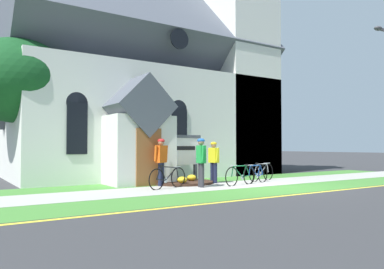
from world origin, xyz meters
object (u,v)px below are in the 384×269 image
Objects in this scene: cyclist_in_red_jersey at (201,158)px; cyclist_in_yellow_jersey at (161,158)px; cyclist_in_green_jersey at (214,159)px; bicycle_yellow at (241,175)px; bicycle_orange at (261,172)px; yard_deciduous_tree at (18,81)px; bicycle_green at (256,174)px; church_sign at (177,151)px; bicycle_blue at (168,178)px; roadside_conifer at (250,93)px.

cyclist_in_yellow_jersey is at bearing 130.52° from cyclist_in_red_jersey.
cyclist_in_yellow_jersey reaches higher than cyclist_in_green_jersey.
bicycle_yellow is 1.80m from cyclist_in_red_jersey.
bicycle_orange is 2.28m from cyclist_in_green_jersey.
cyclist_in_yellow_jersey is 6.39m from yard_deciduous_tree.
bicycle_green is at bearing -34.64° from cyclist_in_green_jersey.
church_sign is 1.36m from cyclist_in_yellow_jersey.
church_sign is 2.72m from bicycle_yellow.
church_sign is 6.72m from yard_deciduous_tree.
church_sign is 1.33× the size of bicycle_orange.
bicycle_blue is at bearing 175.74° from bicycle_green.
cyclist_in_green_jersey is at bearing -4.17° from cyclist_in_yellow_jersey.
church_sign is 0.41× the size of yard_deciduous_tree.
cyclist_in_green_jersey is at bearing -140.94° from roadside_conifer.
roadside_conifer is (9.42, 5.65, 3.74)m from cyclist_in_yellow_jersey.
cyclist_in_green_jersey is (-2.18, 0.37, 0.57)m from bicycle_orange.
church_sign is 3.23m from bicycle_green.
cyclist_in_red_jersey is at bearing -94.16° from church_sign.
bicycle_orange is at bearing -6.92° from cyclist_in_yellow_jersey.
bicycle_yellow is 0.23× the size of roadside_conifer.
bicycle_blue reaches higher than bicycle_orange.
bicycle_green is at bearing -130.70° from roadside_conifer.
church_sign is 1.29× the size of bicycle_yellow.
bicycle_orange is at bearing 3.49° from bicycle_blue.
bicycle_blue is at bearing -129.82° from church_sign.
yard_deciduous_tree is at bearing 138.19° from cyclist_in_yellow_jersey.
bicycle_orange reaches higher than bicycle_green.
roadside_conifer is (4.99, 6.19, 4.38)m from bicycle_orange.
roadside_conifer is (5.81, 6.76, 4.39)m from bicycle_green.
bicycle_yellow is 1.02× the size of cyclist_in_yellow_jersey.
cyclist_in_red_jersey is (-1.66, 0.19, 0.65)m from bicycle_yellow.
bicycle_blue is 0.98× the size of bicycle_yellow.
roadside_conifer reaches higher than cyclist_in_yellow_jersey.
yard_deciduous_tree reaches higher than cyclist_in_green_jersey.
bicycle_blue is (-3.80, 0.28, 0.01)m from bicycle_green.
cyclist_in_yellow_jersey is (-0.97, 1.14, -0.00)m from cyclist_in_red_jersey.
bicycle_yellow is 1.96m from bicycle_orange.
cyclist_in_yellow_jersey reaches higher than bicycle_blue.
church_sign is at bearing 85.84° from cyclist_in_red_jersey.
cyclist_in_yellow_jersey is (-1.11, -0.75, -0.23)m from church_sign.
bicycle_yellow is 0.31× the size of yard_deciduous_tree.
yard_deciduous_tree reaches higher than bicycle_yellow.
cyclist_in_red_jersey is at bearing -142.64° from cyclist_in_green_jersey.
yard_deciduous_tree is at bearing 148.07° from bicycle_green.
bicycle_blue is 12.39m from roadside_conifer.
roadside_conifer is (6.78, 6.98, 4.38)m from bicycle_yellow.
cyclist_in_red_jersey is at bearing -179.19° from bicycle_green.
bicycle_yellow is at bearing -10.19° from bicycle_blue.
yard_deciduous_tree is (-5.34, 3.04, 2.71)m from church_sign.
church_sign reaches higher than cyclist_in_red_jersey.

